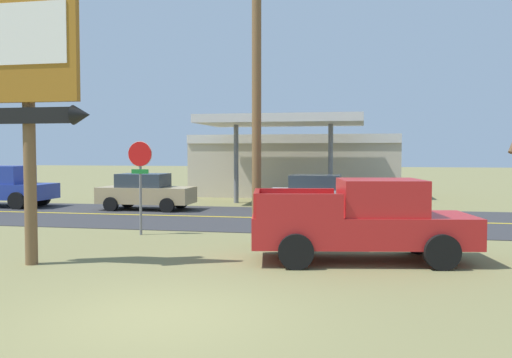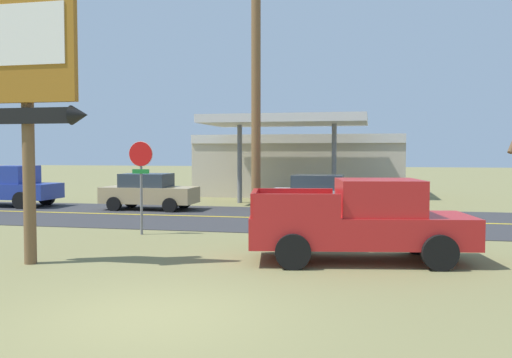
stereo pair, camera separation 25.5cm
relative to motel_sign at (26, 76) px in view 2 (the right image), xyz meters
The scene contains 11 objects.
ground_plane 6.89m from the motel_sign, 35.96° to the right, with size 180.00×180.00×0.00m, color olive.
road_asphalt 11.61m from the motel_sign, 66.34° to the left, with size 140.00×8.00×0.02m, color #333335.
road_centre_line 11.61m from the motel_sign, 66.34° to the left, with size 126.00×0.20×0.01m, color gold.
motel_sign is the anchor object (origin of this frame).
stop_sign 5.44m from the motel_sign, 82.82° to the left, with size 0.80×0.08×2.95m.
utility_pole 5.98m from the motel_sign, 39.57° to the left, with size 1.79×0.26×9.88m.
gas_station 22.09m from the motel_sign, 80.90° to the left, with size 12.00×11.50×4.40m.
pickup_red_parked_on_lawn 8.49m from the motel_sign, 15.26° to the left, with size 5.46×2.90×1.96m.
pickup_blue_on_road 15.54m from the motel_sign, 128.55° to the left, with size 5.20×2.24×1.96m.
car_tan_near_lane 12.55m from the motel_sign, 100.12° to the left, with size 4.20×2.00×1.64m.
car_silver_mid_lane 13.58m from the motel_sign, 64.72° to the left, with size 4.20×2.00×1.64m.
Camera 2 is at (3.43, -8.02, 2.61)m, focal length 38.38 mm.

